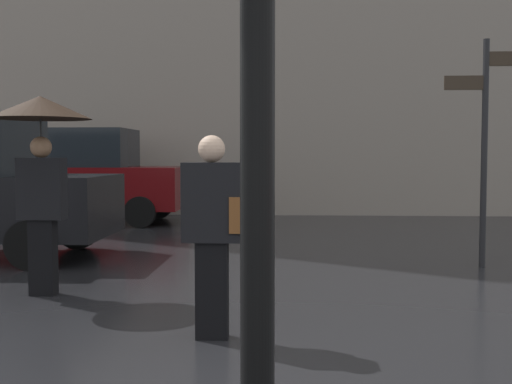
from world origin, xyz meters
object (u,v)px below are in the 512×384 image
Objects in this scene: pedestrian_with_umbrella at (41,137)px; parked_car_right at (86,176)px; pedestrian_with_bag at (214,224)px; street_signpost at (485,130)px.

pedestrian_with_umbrella reaches higher than parked_car_right.
pedestrian_with_umbrella is 2.54m from pedestrian_with_bag.
street_signpost is (5.04, 1.89, 0.14)m from pedestrian_with_umbrella.
pedestrian_with_umbrella is at bearing -62.76° from parked_car_right.
pedestrian_with_umbrella is 7.17m from parked_car_right.
parked_car_right is 8.51m from street_signpost.
pedestrian_with_umbrella is 0.70× the size of street_signpost.
parked_car_right is at bearing 88.39° from pedestrian_with_bag.
pedestrian_with_bag is at bearing -132.65° from street_signpost.
pedestrian_with_bag is at bearing -53.19° from parked_car_right.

